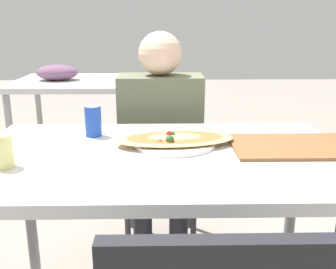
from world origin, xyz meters
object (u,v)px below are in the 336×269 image
object	(u,v)px
pizza_main	(175,140)
dining_table	(161,173)
chair_far_seated	(160,151)
drink_glass	(2,151)
soda_can	(93,121)
person_seated	(160,126)

from	to	relation	value
pizza_main	dining_table	bearing A→B (deg)	-119.41
dining_table	chair_far_seated	world-z (taller)	chair_far_seated
chair_far_seated	drink_glass	world-z (taller)	chair_far_seated
dining_table	soda_can	bearing A→B (deg)	141.01
person_seated	pizza_main	bearing A→B (deg)	95.97
dining_table	soda_can	distance (m)	0.38
chair_far_seated	person_seated	distance (m)	0.21
chair_far_seated	drink_glass	bearing A→B (deg)	60.02
dining_table	person_seated	distance (m)	0.62
soda_can	drink_glass	xyz separation A→B (m)	(-0.23, -0.35, -0.01)
chair_far_seated	person_seated	bearing A→B (deg)	90.00
chair_far_seated	pizza_main	size ratio (longest dim) A/B	2.02
drink_glass	pizza_main	bearing A→B (deg)	21.84
dining_table	pizza_main	bearing A→B (deg)	60.59
dining_table	drink_glass	world-z (taller)	drink_glass
dining_table	person_seated	size ratio (longest dim) A/B	1.14
chair_far_seated	soda_can	size ratio (longest dim) A/B	7.50
dining_table	soda_can	world-z (taller)	soda_can
person_seated	soda_can	world-z (taller)	person_seated
drink_glass	dining_table	bearing A→B (deg)	14.46
person_seated	drink_glass	world-z (taller)	person_seated
chair_far_seated	person_seated	size ratio (longest dim) A/B	0.80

